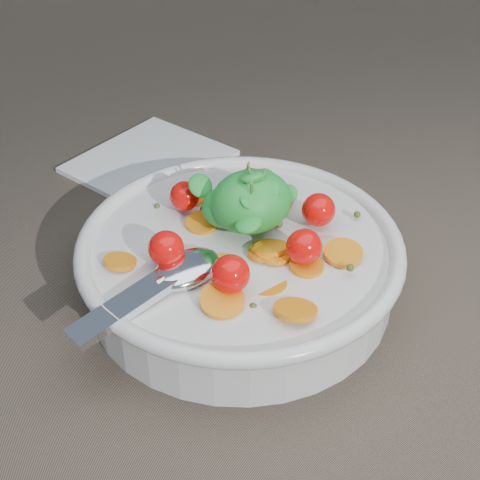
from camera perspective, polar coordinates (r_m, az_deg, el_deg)
name	(u,v)px	position (r m, az deg, el deg)	size (l,w,h in m)	color
ground	(218,300)	(0.65, -1.93, -5.12)	(6.00, 6.00, 0.00)	#695C4B
bowl	(240,260)	(0.63, 0.00, -1.71)	(0.33, 0.31, 0.13)	silver
napkin	(150,161)	(0.86, -7.72, 6.68)	(0.17, 0.15, 0.01)	white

